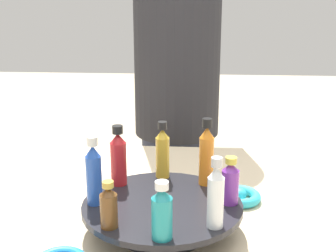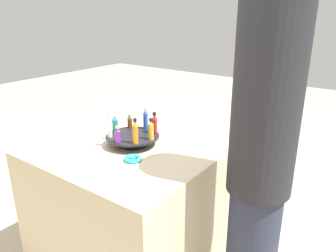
# 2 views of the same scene
# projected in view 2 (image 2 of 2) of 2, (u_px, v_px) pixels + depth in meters

# --- Properties ---
(ground_plane) EXTENTS (12.00, 12.00, 0.00)m
(ground_plane) POSITION_uv_depth(u_px,v_px,m) (137.00, 250.00, 2.25)
(ground_plane) COLOR tan
(party_table) EXTENTS (1.04, 1.04, 0.78)m
(party_table) POSITION_uv_depth(u_px,v_px,m) (135.00, 201.00, 2.12)
(party_table) COLOR beige
(party_table) RESTS_ON ground_plane
(display_stand) EXTENTS (0.32, 0.32, 0.06)m
(display_stand) POSITION_uv_depth(u_px,v_px,m) (133.00, 138.00, 1.97)
(display_stand) COLOR black
(display_stand) RESTS_ON party_table
(bottle_gold) EXTENTS (0.03, 0.03, 0.13)m
(bottle_gold) POSITION_uv_depth(u_px,v_px,m) (151.00, 130.00, 1.88)
(bottle_gold) COLOR gold
(bottle_gold) RESTS_ON display_stand
(bottle_red) EXTENTS (0.03, 0.03, 0.13)m
(bottle_red) POSITION_uv_depth(u_px,v_px,m) (155.00, 124.00, 1.97)
(bottle_red) COLOR #B21E23
(bottle_red) RESTS_ON display_stand
(bottle_blue) EXTENTS (0.03, 0.03, 0.14)m
(bottle_blue) POSITION_uv_depth(u_px,v_px,m) (146.00, 119.00, 2.05)
(bottle_blue) COLOR #234CAD
(bottle_blue) RESTS_ON display_stand
(bottle_brown) EXTENTS (0.03, 0.03, 0.09)m
(bottle_brown) POSITION_uv_depth(u_px,v_px,m) (130.00, 122.00, 2.08)
(bottle_brown) COLOR brown
(bottle_brown) RESTS_ON display_stand
(bottle_teal) EXTENTS (0.04, 0.04, 0.11)m
(bottle_teal) POSITION_uv_depth(u_px,v_px,m) (115.00, 124.00, 2.02)
(bottle_teal) COLOR teal
(bottle_teal) RESTS_ON display_stand
(bottle_clear) EXTENTS (0.03, 0.03, 0.13)m
(bottle_clear) POSITION_uv_depth(u_px,v_px,m) (109.00, 127.00, 1.92)
(bottle_clear) COLOR silver
(bottle_clear) RESTS_ON display_stand
(bottle_purple) EXTENTS (0.03, 0.03, 0.10)m
(bottle_purple) POSITION_uv_depth(u_px,v_px,m) (118.00, 135.00, 1.84)
(bottle_purple) COLOR #702D93
(bottle_purple) RESTS_ON display_stand
(bottle_orange) EXTENTS (0.03, 0.03, 0.15)m
(bottle_orange) POSITION_uv_depth(u_px,v_px,m) (135.00, 132.00, 1.82)
(bottle_orange) COLOR orange
(bottle_orange) RESTS_ON display_stand
(ribbon_bow_blue) EXTENTS (0.10, 0.10, 0.03)m
(ribbon_bow_blue) POSITION_uv_depth(u_px,v_px,m) (133.00, 130.00, 2.19)
(ribbon_bow_blue) COLOR blue
(ribbon_bow_blue) RESTS_ON party_table
(ribbon_bow_teal) EXTENTS (0.10, 0.10, 0.03)m
(ribbon_bow_teal) POSITION_uv_depth(u_px,v_px,m) (133.00, 159.00, 1.77)
(ribbon_bow_teal) COLOR #2DB7CC
(ribbon_bow_teal) RESTS_ON party_table
(person_figure) EXTENTS (0.30, 0.30, 1.78)m
(person_figure) POSITION_uv_depth(u_px,v_px,m) (261.00, 160.00, 1.52)
(person_figure) COLOR #282D42
(person_figure) RESTS_ON ground_plane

